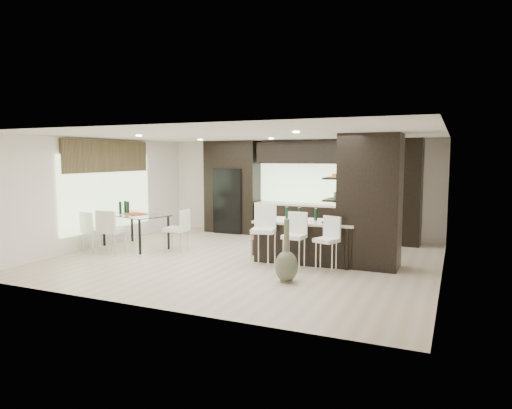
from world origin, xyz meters
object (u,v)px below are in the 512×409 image
at_px(floor_vase, 287,251).
at_px(stool_mid, 294,247).
at_px(kitchen_island, 306,241).
at_px(stool_right, 326,250).
at_px(bench, 279,248).
at_px(stool_left, 263,242).
at_px(chair_near, 113,234).
at_px(dining_table, 136,231).
at_px(chair_end, 176,232).
at_px(chair_far, 95,233).

bearing_deg(floor_vase, stool_mid, 100.83).
height_order(kitchen_island, stool_right, kitchen_island).
bearing_deg(bench, floor_vase, -45.93).
height_order(stool_left, chair_near, stool_left).
distance_m(dining_table, chair_end, 1.19).
distance_m(stool_left, chair_end, 2.54).
bearing_deg(chair_far, chair_end, 39.72).
xyz_separation_m(floor_vase, chair_end, (-3.31, 1.45, -0.11)).
xyz_separation_m(kitchen_island, stool_left, (-0.65, -0.78, 0.07)).
relative_size(floor_vase, dining_table, 0.66).
bearing_deg(chair_near, stool_left, -0.35).
relative_size(kitchen_island, bench, 1.79).
relative_size(chair_far, chair_end, 0.96).
distance_m(kitchen_island, dining_table, 4.33).
bearing_deg(bench, kitchen_island, 8.86).
distance_m(stool_mid, floor_vase, 0.93).
bearing_deg(bench, stool_left, -70.41).
height_order(kitchen_island, stool_mid, stool_mid).
bearing_deg(chair_end, chair_near, 116.44).
xyz_separation_m(stool_right, dining_table, (-4.98, 0.53, -0.03)).
relative_size(stool_left, stool_mid, 1.12).
relative_size(kitchen_island, stool_left, 2.06).
distance_m(bench, chair_far, 4.36).
distance_m(chair_near, chair_far, 0.54).
bearing_deg(chair_near, stool_right, -1.05).
distance_m(floor_vase, dining_table, 4.73).
distance_m(kitchen_island, stool_left, 1.02).
bearing_deg(kitchen_island, chair_near, -169.91).
relative_size(stool_mid, stool_right, 1.04).
height_order(stool_mid, bench, stool_mid).
relative_size(floor_vase, chair_far, 1.28).
xyz_separation_m(floor_vase, chair_far, (-5.04, 0.64, -0.13)).
height_order(floor_vase, chair_far, floor_vase).
bearing_deg(chair_end, floor_vase, -121.74).
bearing_deg(bench, stool_right, -14.49).
bearing_deg(bench, stool_mid, -34.00).
xyz_separation_m(chair_near, chair_far, (-0.54, 0.02, -0.03)).
relative_size(bench, chair_end, 1.29).
distance_m(stool_left, bench, 0.95).
bearing_deg(dining_table, stool_mid, 10.89).
distance_m(stool_mid, stool_right, 0.65).
bearing_deg(stool_left, dining_table, 159.82).
distance_m(bench, chair_near, 3.85).
xyz_separation_m(chair_near, chair_end, (1.19, 0.82, -0.01)).
bearing_deg(floor_vase, chair_far, 172.77).
xyz_separation_m(dining_table, chair_far, (-0.54, -0.81, 0.03)).
bearing_deg(dining_table, kitchen_island, 20.93).
bearing_deg(stool_left, kitchen_island, 38.72).
xyz_separation_m(stool_mid, floor_vase, (0.17, -0.91, 0.11)).
xyz_separation_m(stool_left, dining_table, (-3.67, 0.56, -0.10)).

